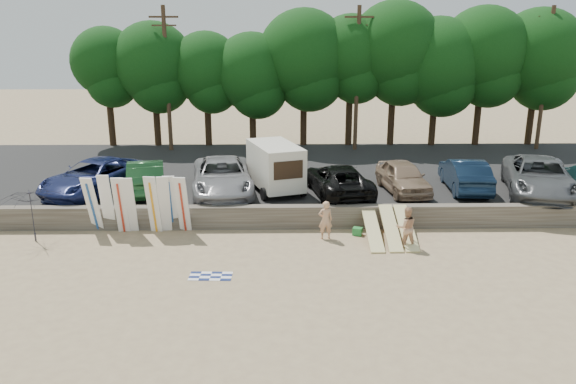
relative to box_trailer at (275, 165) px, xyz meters
name	(u,v)px	position (x,y,z in m)	size (l,w,h in m)	color
ground	(356,254)	(3.15, -6.22, -2.02)	(120.00, 120.00, 0.00)	tan
seawall	(347,217)	(3.15, -3.22, -1.52)	(44.00, 0.50, 1.00)	#6B6356
parking_lot	(332,176)	(3.15, 4.28, -1.67)	(44.00, 14.50, 0.70)	#282828
treeline	(354,58)	(5.09, 11.32, 4.45)	(33.57, 6.19, 9.45)	#382616
utility_poles	(357,76)	(5.15, 9.78, 3.41)	(25.80, 0.26, 9.00)	#473321
box_trailer	(275,165)	(0.00, 0.00, 0.00)	(2.98, 4.08, 2.35)	beige
car_0	(95,177)	(-8.65, -0.17, -0.50)	(2.69, 5.84, 1.62)	#161F4F
car_1	(146,176)	(-6.24, 0.04, -0.52)	(1.68, 4.81, 1.58)	#173F1D
car_2	(222,177)	(-2.53, -0.27, -0.49)	(2.75, 5.97, 1.66)	gray
car_3	(338,180)	(3.01, -0.54, -0.58)	(2.43, 5.28, 1.47)	black
car_4	(403,177)	(6.18, -0.12, -0.57)	(1.76, 4.38, 1.49)	#987B61
car_5	(465,175)	(9.27, 0.14, -0.53)	(1.66, 4.75, 1.57)	#0D1D31
car_6	(539,177)	(12.54, -0.68, -0.45)	(2.88, 6.25, 1.74)	#54575A
surfboard_upright_0	(92,205)	(-7.65, -3.73, -0.76)	(0.50, 0.06, 2.60)	white
surfboard_upright_1	(107,203)	(-7.09, -3.59, -0.73)	(0.50, 0.06, 2.60)	white
surfboard_upright_2	(121,205)	(-6.43, -3.86, -0.75)	(0.50, 0.06, 2.60)	white
surfboard_upright_3	(129,205)	(-6.08, -3.84, -0.75)	(0.50, 0.06, 2.60)	white
surfboard_upright_4	(153,205)	(-5.10, -3.82, -0.74)	(0.50, 0.06, 2.60)	white
surfboard_upright_5	(164,204)	(-4.64, -3.76, -0.74)	(0.50, 0.06, 2.60)	white
surfboard_upright_6	(171,203)	(-4.39, -3.62, -0.75)	(0.50, 0.06, 2.60)	white
surfboard_upright_7	(183,204)	(-3.87, -3.78, -0.75)	(0.50, 0.06, 2.60)	white
surfboard_low_0	(373,230)	(4.00, -4.76, -1.56)	(0.56, 3.00, 0.07)	beige
surfboard_low_1	(391,228)	(4.73, -4.75, -1.47)	(0.56, 3.00, 0.07)	beige
surfboard_low_2	(406,227)	(5.37, -4.73, -1.48)	(0.56, 3.00, 0.07)	beige
beachgoer_a	(325,220)	(2.08, -4.55, -1.20)	(0.59, 0.39, 1.62)	tan
beachgoer_b	(406,227)	(5.17, -5.58, -1.17)	(0.82, 0.64, 1.69)	tan
cooler	(357,231)	(3.47, -4.16, -1.86)	(0.38, 0.30, 0.32)	#248539
gear_bag	(389,230)	(4.89, -3.82, -1.91)	(0.30, 0.25, 0.22)	orange
beach_towel	(211,276)	(-2.23, -8.15, -2.01)	(1.50, 1.50, 0.00)	white
beach_umbrella	(34,215)	(-9.74, -4.62, -0.92)	(2.39, 2.44, 2.20)	#222129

